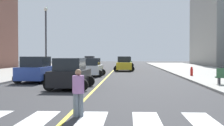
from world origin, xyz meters
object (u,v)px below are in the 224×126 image
object	(u,v)px
car_red_sixth	(90,62)
car_yellow_nearest	(124,64)
car_blue_seventh	(37,70)
fire_hydrant	(192,71)
car_white_third	(92,68)
street_lamp	(46,34)
car_black_fifth	(70,74)
car_silver_second	(81,64)
pedestrian_crossing	(78,91)
car_green_fourth	(127,62)

from	to	relation	value
car_red_sixth	car_yellow_nearest	bearing A→B (deg)	-68.13
car_blue_seventh	fire_hydrant	xyz separation A→B (m)	(13.60, 6.30, -0.38)
car_white_third	fire_hydrant	bearing A→B (deg)	-2.41
car_yellow_nearest	street_lamp	size ratio (longest dim) A/B	0.59
car_white_third	car_black_fifth	bearing A→B (deg)	-88.22
fire_hydrant	street_lamp	world-z (taller)	street_lamp
car_yellow_nearest	car_white_third	bearing A→B (deg)	72.56
car_silver_second	pedestrian_crossing	bearing A→B (deg)	-83.98
car_white_third	street_lamp	xyz separation A→B (m)	(-6.11, 4.82, 3.83)
car_green_fourth	fire_hydrant	size ratio (longest dim) A/B	4.84
pedestrian_crossing	car_green_fourth	bearing A→B (deg)	-109.63
car_green_fourth	car_white_third	bearing A→B (deg)	82.96
car_yellow_nearest	street_lamp	world-z (taller)	street_lamp
car_red_sixth	car_blue_seventh	bearing A→B (deg)	-89.88
car_green_fourth	car_red_sixth	size ratio (longest dim) A/B	0.94
car_yellow_nearest	car_silver_second	bearing A→B (deg)	-44.93
car_white_third	car_red_sixth	world-z (taller)	car_red_sixth
car_silver_second	car_red_sixth	xyz separation A→B (m)	(0.06, 10.37, 0.13)
car_blue_seventh	pedestrian_crossing	world-z (taller)	car_blue_seventh
car_red_sixth	car_blue_seventh	distance (m)	34.89
car_silver_second	car_white_third	xyz separation A→B (m)	(3.81, -17.52, 0.05)
pedestrian_crossing	car_red_sixth	bearing A→B (deg)	-101.00
car_white_third	car_green_fourth	size ratio (longest dim) A/B	0.99
street_lamp	fire_hydrant	bearing A→B (deg)	-18.85
car_yellow_nearest	car_silver_second	xyz separation A→B (m)	(-7.00, 6.76, -0.12)
car_yellow_nearest	car_white_third	xyz separation A→B (m)	(-3.19, -10.76, -0.07)
car_yellow_nearest	fire_hydrant	bearing A→B (deg)	119.94
car_green_fourth	pedestrian_crossing	xyz separation A→B (m)	(-1.47, -46.83, 0.01)
car_silver_second	pedestrian_crossing	distance (m)	38.33
car_blue_seventh	pedestrian_crossing	bearing A→B (deg)	-65.14
car_yellow_nearest	car_green_fourth	size ratio (longest dim) A/B	1.06
car_white_third	car_black_fifth	xyz separation A→B (m)	(0.04, -11.58, 0.04)
car_green_fourth	pedestrian_crossing	bearing A→B (deg)	88.70
pedestrian_crossing	car_silver_second	bearing A→B (deg)	-99.06
car_black_fifth	fire_hydrant	distance (m)	14.78
car_black_fifth	car_white_third	bearing A→B (deg)	91.74
car_silver_second	car_red_sixth	bearing A→B (deg)	86.90
car_yellow_nearest	fire_hydrant	world-z (taller)	car_yellow_nearest
car_green_fourth	fire_hydrant	world-z (taller)	car_green_fourth
car_red_sixth	street_lamp	size ratio (longest dim) A/B	0.59
pedestrian_crossing	street_lamp	bearing A→B (deg)	-89.90
car_white_third	car_black_fifth	size ratio (longest dim) A/B	0.96
car_silver_second	car_green_fourth	bearing A→B (deg)	47.97
car_yellow_nearest	car_blue_seventh	size ratio (longest dim) A/B	0.98
car_silver_second	car_red_sixth	distance (m)	10.37
car_black_fifth	car_green_fourth	bearing A→B (deg)	86.32
car_silver_second	car_green_fourth	size ratio (longest dim) A/B	0.94
car_yellow_nearest	car_silver_second	world-z (taller)	car_yellow_nearest
car_red_sixth	street_lamp	bearing A→B (deg)	-96.04
car_green_fourth	car_silver_second	bearing A→B (deg)	51.22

